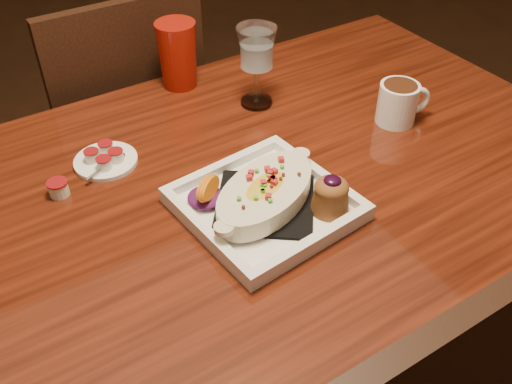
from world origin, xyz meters
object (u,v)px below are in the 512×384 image
table (237,223)px  saucer (105,160)px  coffee_mug (399,102)px  plate (270,198)px  red_tumbler (178,55)px  chair_far (125,132)px  goblet (257,52)px

table → saucer: 0.29m
table → coffee_mug: 0.43m
coffee_mug → plate: bearing=-150.1°
red_tumbler → table: bearing=-101.8°
chair_far → coffee_mug: bearing=122.9°
saucer → red_tumbler: 0.34m
table → red_tumbler: (0.08, 0.39, 0.17)m
coffee_mug → red_tumbler: red_tumbler is taller
plate → coffee_mug: (0.39, 0.09, 0.02)m
plate → coffee_mug: bearing=8.3°
coffee_mug → red_tumbler: (-0.32, 0.39, 0.03)m
plate → saucer: plate is taller
table → plate: (0.02, -0.09, 0.13)m
chair_far → coffee_mug: (0.41, -0.63, 0.29)m
coffee_mug → goblet: size_ratio=0.65×
table → goblet: (0.19, 0.23, 0.22)m
chair_far → goblet: same height
chair_far → coffee_mug: chair_far is taller
chair_far → coffee_mug: size_ratio=7.94×
coffee_mug → red_tumbler: bearing=145.9°
coffee_mug → saucer: 0.62m
table → saucer: saucer is taller
plate → goblet: size_ratio=1.64×
coffee_mug → saucer: coffee_mug is taller
goblet → red_tumbler: goblet is taller
goblet → plate: bearing=-118.6°
chair_far → saucer: (-0.18, -0.44, 0.25)m
table → coffee_mug: size_ratio=12.81×
plate → coffee_mug: coffee_mug is taller
chair_far → red_tumbler: size_ratio=6.04×
table → coffee_mug: coffee_mug is taller
plate → coffee_mug: 0.40m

